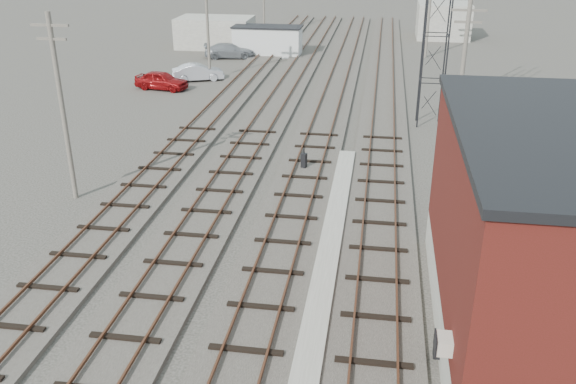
% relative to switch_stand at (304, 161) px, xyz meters
% --- Properties ---
extents(ground, '(320.00, 320.00, 0.00)m').
position_rel_switch_stand_xyz_m(ground, '(1.73, 34.68, -0.57)').
color(ground, '#282621').
rests_on(ground, ground).
extents(track_right, '(3.20, 90.00, 0.39)m').
position_rel_switch_stand_xyz_m(track_right, '(4.23, 13.68, -0.46)').
color(track_right, '#332D28').
rests_on(track_right, ground).
extents(track_mid_right, '(3.20, 90.00, 0.39)m').
position_rel_switch_stand_xyz_m(track_mid_right, '(0.23, 13.68, -0.46)').
color(track_mid_right, '#332D28').
rests_on(track_mid_right, ground).
extents(track_mid_left, '(3.20, 90.00, 0.39)m').
position_rel_switch_stand_xyz_m(track_mid_left, '(-3.77, 13.68, -0.46)').
color(track_mid_left, '#332D28').
rests_on(track_mid_left, ground).
extents(track_left, '(3.20, 90.00, 0.39)m').
position_rel_switch_stand_xyz_m(track_left, '(-7.77, 13.68, -0.46)').
color(track_left, '#332D28').
rests_on(track_left, ground).
extents(platform_curb, '(0.90, 28.00, 0.26)m').
position_rel_switch_stand_xyz_m(platform_curb, '(2.23, -11.32, -0.44)').
color(platform_curb, gray).
rests_on(platform_curb, ground).
extents(brick_building, '(6.54, 12.20, 7.22)m').
position_rel_switch_stand_xyz_m(brick_building, '(9.23, -13.32, 3.06)').
color(brick_building, gray).
rests_on(brick_building, ground).
extents(lattice_tower, '(1.60, 1.60, 15.00)m').
position_rel_switch_stand_xyz_m(lattice_tower, '(7.23, 9.68, 6.93)').
color(lattice_tower, black).
rests_on(lattice_tower, ground).
extents(utility_pole_left_a, '(1.80, 0.24, 9.00)m').
position_rel_switch_stand_xyz_m(utility_pole_left_a, '(-10.77, -5.32, 4.23)').
color(utility_pole_left_a, '#595147').
rests_on(utility_pole_left_a, ground).
extents(utility_pole_left_b, '(1.80, 0.24, 9.00)m').
position_rel_switch_stand_xyz_m(utility_pole_left_b, '(-10.77, 19.68, 4.23)').
color(utility_pole_left_b, '#595147').
rests_on(utility_pole_left_b, ground).
extents(utility_pole_right_a, '(1.80, 0.24, 9.00)m').
position_rel_switch_stand_xyz_m(utility_pole_right_a, '(8.23, 2.68, 4.23)').
color(utility_pole_right_a, '#595147').
rests_on(utility_pole_right_a, ground).
extents(utility_pole_right_b, '(1.80, 0.24, 9.00)m').
position_rel_switch_stand_xyz_m(utility_pole_right_b, '(8.23, 32.68, 4.23)').
color(utility_pole_right_b, '#595147').
rests_on(utility_pole_right_b, ground).
extents(shed_left, '(8.00, 5.00, 3.20)m').
position_rel_switch_stand_xyz_m(shed_left, '(-14.27, 34.68, 1.03)').
color(shed_left, gray).
rests_on(shed_left, ground).
extents(shed_right, '(6.00, 6.00, 4.00)m').
position_rel_switch_stand_xyz_m(shed_right, '(10.73, 44.68, 1.43)').
color(shed_right, gray).
rests_on(shed_right, ground).
extents(switch_stand, '(0.35, 0.35, 1.20)m').
position_rel_switch_stand_xyz_m(switch_stand, '(0.00, 0.00, 0.00)').
color(switch_stand, black).
rests_on(switch_stand, ground).
extents(site_trailer, '(7.06, 3.12, 2.96)m').
position_rel_switch_stand_xyz_m(site_trailer, '(-7.82, 31.18, 0.93)').
color(site_trailer, silver).
rests_on(site_trailer, ground).
extents(car_red, '(4.64, 2.48, 1.50)m').
position_rel_switch_stand_xyz_m(car_red, '(-13.85, 16.04, 0.18)').
color(car_red, maroon).
rests_on(car_red, ground).
extents(car_silver, '(4.62, 3.11, 1.44)m').
position_rel_switch_stand_xyz_m(car_silver, '(-11.77, 19.42, 0.15)').
color(car_silver, '#B0B2B9').
rests_on(car_silver, ground).
extents(car_grey, '(5.33, 2.95, 1.46)m').
position_rel_switch_stand_xyz_m(car_grey, '(-11.38, 29.24, 0.17)').
color(car_grey, gray).
rests_on(car_grey, ground).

